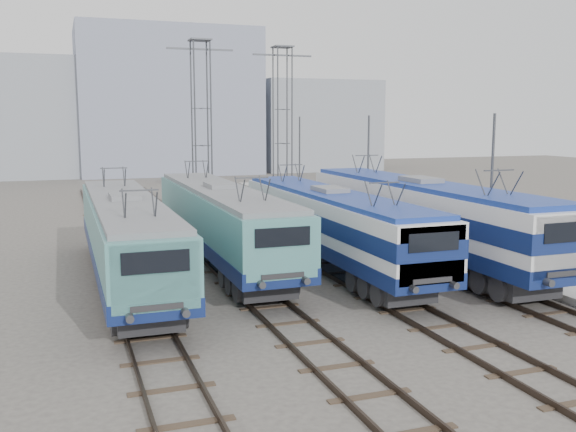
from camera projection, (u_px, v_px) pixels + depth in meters
The scene contains 15 objects.
ground at pixel (327, 302), 23.88m from camera, with size 160.00×160.00×0.00m, color #514C47.
platform at pixel (443, 243), 34.68m from camera, with size 4.00×70.00×0.30m, color #9E9E99.
locomotive_far_left at pixel (127, 233), 25.84m from camera, with size 2.76×17.42×3.28m.
locomotive_center_left at pixel (222, 218), 29.54m from camera, with size 2.82×17.78×3.35m.
locomotive_center_right at pixel (331, 221), 28.87m from camera, with size 2.73×17.26×3.24m.
locomotive_far_right at pixel (422, 213), 30.06m from camera, with size 2.99×18.90×3.55m.
catenary_tower_west at pixel (201, 121), 43.41m from camera, with size 4.50×1.20×12.00m.
catenary_tower_east at pixel (283, 121), 47.42m from camera, with size 4.50×1.20×12.00m.
mast_front at pixel (491, 194), 28.06m from camera, with size 0.12×0.12×7.00m, color #3F4247.
mast_mid at pixel (368, 173), 39.25m from camera, with size 0.12×0.12×7.00m, color #3F4247.
mast_rear at pixel (300, 161), 50.44m from camera, with size 0.12×0.12×7.00m, color #3F4247.
safety_cone at pixel (545, 264), 27.65m from camera, with size 0.32×0.32×0.55m, color orange.
building_west at pixel (15, 118), 76.05m from camera, with size 18.00×12.00×14.00m, color gray.
building_center at pixel (167, 102), 81.69m from camera, with size 22.00×14.00×18.00m, color gray.
building_east at pixel (313, 126), 88.72m from camera, with size 16.00×12.00×12.00m, color gray.
Camera 1 is at (-9.08, -21.34, 6.68)m, focal length 40.00 mm.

